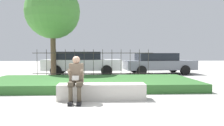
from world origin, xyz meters
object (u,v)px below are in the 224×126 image
at_px(car_parked_center, 82,63).
at_px(tree_behind_fence, 53,12).
at_px(stone_bench, 102,92).
at_px(person_seated_reader, 76,77).
at_px(car_parked_right, 158,63).

distance_m(car_parked_center, tree_behind_fence, 3.36).
distance_m(stone_bench, tree_behind_fence, 7.19).
bearing_deg(tree_behind_fence, person_seated_reader, -72.63).
bearing_deg(person_seated_reader, stone_bench, 23.98).
bearing_deg(stone_bench, car_parked_right, 64.06).
xyz_separation_m(person_seated_reader, car_parked_center, (-0.47, 7.27, 0.07)).
distance_m(person_seated_reader, car_parked_center, 7.28).
height_order(stone_bench, car_parked_right, car_parked_right).
xyz_separation_m(person_seated_reader, tree_behind_fence, (-1.91, 6.11, 2.88)).
xyz_separation_m(stone_bench, person_seated_reader, (-0.70, -0.31, 0.48)).
distance_m(car_parked_right, car_parked_center, 4.81).
xyz_separation_m(stone_bench, car_parked_right, (3.61, 7.43, 0.51)).
bearing_deg(person_seated_reader, car_parked_center, 93.68).
distance_m(person_seated_reader, car_parked_right, 8.86).
bearing_deg(car_parked_right, person_seated_reader, -123.74).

